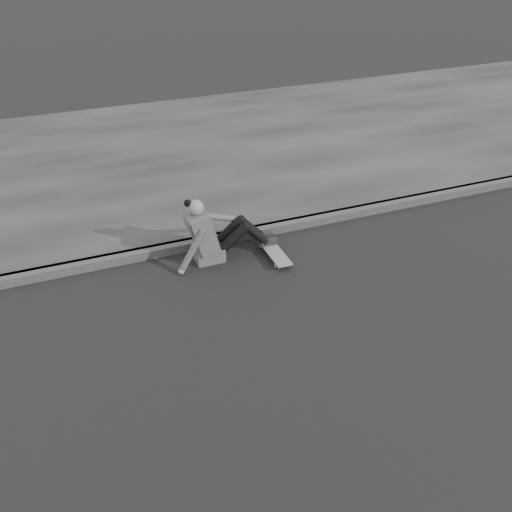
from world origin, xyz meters
The scene contains 5 objects.
ground centered at (0.00, 0.00, 0.00)m, with size 80.00×80.00×0.00m, color black.
curb centered at (0.00, 2.58, 0.06)m, with size 24.00×0.16×0.12m, color #464646.
sidewalk centered at (0.00, 5.60, 0.06)m, with size 24.00×6.00×0.12m, color #333333.
skateboard centered at (-1.16, 2.00, 0.07)m, with size 0.20×0.78×0.09m.
seated_woman centered at (-1.90, 2.25, 0.36)m, with size 1.38×0.46×0.88m.
Camera 1 is at (-3.66, -3.71, 3.96)m, focal length 40.00 mm.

